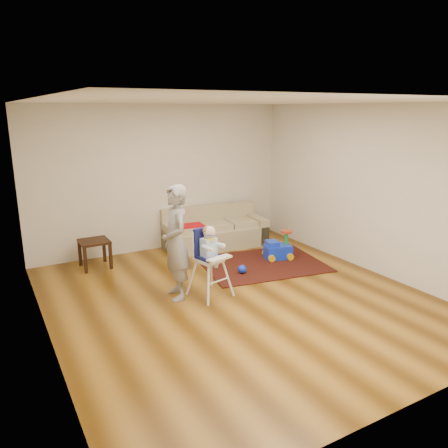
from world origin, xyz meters
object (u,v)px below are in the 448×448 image
toy_ball (242,269)px  high_chair (210,262)px  sofa (215,227)px  ride_on_toy (278,245)px  adult (176,243)px  side_table (95,254)px

toy_ball → high_chair: high_chair is taller
sofa → ride_on_toy: size_ratio=4.04×
ride_on_toy → adult: 2.36m
ride_on_toy → toy_ball: size_ratio=3.64×
toy_ball → high_chair: 1.06m
sofa → toy_ball: bearing=-96.7°
adult → sofa: bearing=146.2°
sofa → side_table: (-2.32, -0.03, -0.14)m
toy_ball → adult: 1.49m
sofa → adult: bearing=-125.8°
sofa → ride_on_toy: 1.37m
sofa → side_table: size_ratio=4.29×
ride_on_toy → high_chair: size_ratio=0.48×
side_table → adult: 2.02m
high_chair → adult: size_ratio=0.65×
sofa → side_table: 2.32m
ride_on_toy → toy_ball: 1.02m
sofa → adult: adult is taller
sofa → toy_ball: 1.60m
side_table → toy_ball: 2.50m
side_table → toy_ball: side_table is taller
sofa → high_chair: high_chair is taller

